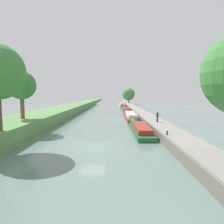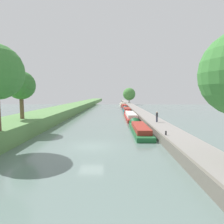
{
  "view_description": "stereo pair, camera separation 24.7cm",
  "coord_description": "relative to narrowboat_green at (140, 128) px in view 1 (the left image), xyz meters",
  "views": [
    {
      "loc": [
        2.16,
        -18.86,
        5.35
      ],
      "look_at": [
        1.77,
        26.84,
        1.0
      ],
      "focal_mm": 30.14,
      "sensor_mm": 36.0,
      "label": 1
    },
    {
      "loc": [
        2.41,
        -18.86,
        5.35
      ],
      "look_at": [
        1.77,
        26.84,
        1.0
      ],
      "focal_mm": 30.14,
      "sensor_mm": 36.0,
      "label": 2
    }
  ],
  "objects": [
    {
      "name": "person_walking",
      "position": [
        3.17,
        2.79,
        1.37
      ],
      "size": [
        0.34,
        0.34,
        1.66
      ],
      "color": "#282D42",
      "rests_on": "right_towpath"
    },
    {
      "name": "narrowboat_teal",
      "position": [
        0.22,
        31.43,
        0.05
      ],
      "size": [
        2.15,
        13.78,
        2.04
      ],
      "color": "#195B60",
      "rests_on": "ground_plane"
    },
    {
      "name": "tree_leftbank_upstream",
      "position": [
        -16.31,
        -1.01,
        6.06
      ],
      "size": [
        3.87,
        3.87,
        6.56
      ],
      "color": "brown",
      "rests_on": "left_grassy_bank"
    },
    {
      "name": "right_towpath",
      "position": [
        3.29,
        -7.82,
        0.02
      ],
      "size": [
        3.14,
        260.0,
        0.96
      ],
      "color": "gray",
      "rests_on": "ground_plane"
    },
    {
      "name": "tree_rightbank_midnear",
      "position": [
        3.86,
        68.83,
        4.92
      ],
      "size": [
        6.28,
        6.28,
        7.57
      ],
      "color": "#4C3828",
      "rests_on": "right_towpath"
    },
    {
      "name": "narrowboat_green",
      "position": [
        0.0,
        0.0,
        0.0
      ],
      "size": [
        2.14,
        12.22,
        2.03
      ],
      "color": "#1E6033",
      "rests_on": "ground_plane"
    },
    {
      "name": "narrowboat_cream",
      "position": [
        0.05,
        59.68,
        0.09
      ],
      "size": [
        2.16,
        13.45,
        2.06
      ],
      "color": "beige",
      "rests_on": "ground_plane"
    },
    {
      "name": "ground_plane",
      "position": [
        -5.91,
        -7.82,
        -0.46
      ],
      "size": [
        160.0,
        160.0,
        0.0
      ],
      "primitive_type": "plane",
      "color": "slate"
    },
    {
      "name": "narrowboat_red",
      "position": [
        -0.02,
        15.15,
        0.08
      ],
      "size": [
        2.19,
        15.42,
        2.09
      ],
      "color": "maroon",
      "rests_on": "ground_plane"
    },
    {
      "name": "narrowboat_maroon",
      "position": [
        0.26,
        45.55,
        0.13
      ],
      "size": [
        2.09,
        14.81,
        2.1
      ],
      "color": "maroon",
      "rests_on": "ground_plane"
    },
    {
      "name": "mooring_bollard_near",
      "position": [
        2.02,
        -6.72,
        0.72
      ],
      "size": [
        0.16,
        0.16,
        0.45
      ],
      "color": "black",
      "rests_on": "right_towpath"
    },
    {
      "name": "stone_quay",
      "position": [
        1.6,
        -7.82,
        0.04
      ],
      "size": [
        0.25,
        260.0,
        1.01
      ],
      "color": "#6B665B",
      "rests_on": "ground_plane"
    },
    {
      "name": "mooring_bollard_far",
      "position": [
        2.02,
        65.3,
        0.72
      ],
      "size": [
        0.16,
        0.16,
        0.45
      ],
      "color": "black",
      "rests_on": "right_towpath"
    }
  ]
}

